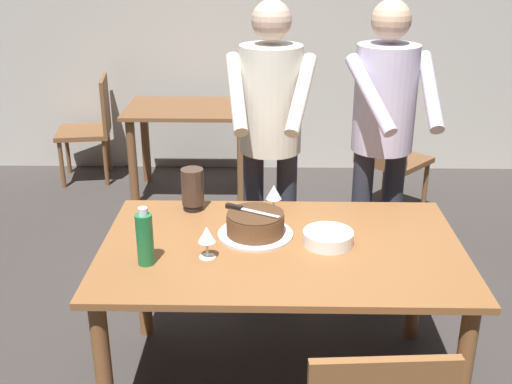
# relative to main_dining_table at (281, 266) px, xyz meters

# --- Properties ---
(ground_plane) EXTENTS (14.00, 14.00, 0.00)m
(ground_plane) POSITION_rel_main_dining_table_xyz_m (0.00, 0.00, -0.65)
(ground_plane) COLOR #383330
(back_wall) EXTENTS (10.00, 0.12, 2.70)m
(back_wall) POSITION_rel_main_dining_table_xyz_m (0.00, 3.13, 0.70)
(back_wall) COLOR #BCB7AD
(back_wall) RESTS_ON ground_plane
(main_dining_table) EXTENTS (1.58, 0.98, 0.75)m
(main_dining_table) POSITION_rel_main_dining_table_xyz_m (0.00, 0.00, 0.00)
(main_dining_table) COLOR brown
(main_dining_table) RESTS_ON ground_plane
(cake_on_platter) EXTENTS (0.34, 0.34, 0.11)m
(cake_on_platter) POSITION_rel_main_dining_table_xyz_m (-0.12, 0.10, 0.15)
(cake_on_platter) COLOR silver
(cake_on_platter) RESTS_ON main_dining_table
(cake_knife) EXTENTS (0.25, 0.15, 0.02)m
(cake_knife) POSITION_rel_main_dining_table_xyz_m (-0.18, 0.13, 0.22)
(cake_knife) COLOR silver
(cake_knife) RESTS_ON cake_on_platter
(plate_stack) EXTENTS (0.22, 0.22, 0.06)m
(plate_stack) POSITION_rel_main_dining_table_xyz_m (0.20, 0.02, 0.13)
(plate_stack) COLOR white
(plate_stack) RESTS_ON main_dining_table
(wine_glass_near) EXTENTS (0.08, 0.08, 0.14)m
(wine_glass_near) POSITION_rel_main_dining_table_xyz_m (-0.31, -0.12, 0.21)
(wine_glass_near) COLOR silver
(wine_glass_near) RESTS_ON main_dining_table
(wine_glass_far) EXTENTS (0.08, 0.08, 0.14)m
(wine_glass_far) POSITION_rel_main_dining_table_xyz_m (-0.03, 0.35, 0.21)
(wine_glass_far) COLOR silver
(wine_glass_far) RESTS_ON main_dining_table
(water_bottle) EXTENTS (0.07, 0.07, 0.25)m
(water_bottle) POSITION_rel_main_dining_table_xyz_m (-0.56, -0.18, 0.22)
(water_bottle) COLOR #1E6B38
(water_bottle) RESTS_ON main_dining_table
(hurricane_lamp) EXTENTS (0.11, 0.11, 0.21)m
(hurricane_lamp) POSITION_rel_main_dining_table_xyz_m (-0.43, 0.38, 0.21)
(hurricane_lamp) COLOR black
(hurricane_lamp) RESTS_ON main_dining_table
(person_cutting_cake) EXTENTS (0.47, 0.56, 1.72)m
(person_cutting_cake) POSITION_rel_main_dining_table_xyz_m (-0.05, 0.70, 0.43)
(person_cutting_cake) COLOR #2D2D38
(person_cutting_cake) RESTS_ON ground_plane
(person_standing_beside) EXTENTS (0.46, 0.58, 1.72)m
(person_standing_beside) POSITION_rel_main_dining_table_xyz_m (0.54, 0.73, 0.43)
(person_standing_beside) COLOR #2D2D38
(person_standing_beside) RESTS_ON ground_plane
(background_table) EXTENTS (1.00, 0.70, 0.74)m
(background_table) POSITION_rel_main_dining_table_xyz_m (-0.69, 2.43, -0.07)
(background_table) COLOR brown
(background_table) RESTS_ON ground_plane
(background_chair_0) EXTENTS (0.50, 0.50, 0.90)m
(background_chair_0) POSITION_rel_main_dining_table_xyz_m (-1.58, 2.75, -0.16)
(background_chair_0) COLOR brown
(background_chair_0) RESTS_ON ground_plane
(background_chair_2) EXTENTS (0.62, 0.62, 0.90)m
(background_chair_2) POSITION_rel_main_dining_table_xyz_m (0.84, 2.00, -0.16)
(background_chair_2) COLOR brown
(background_chair_2) RESTS_ON ground_plane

